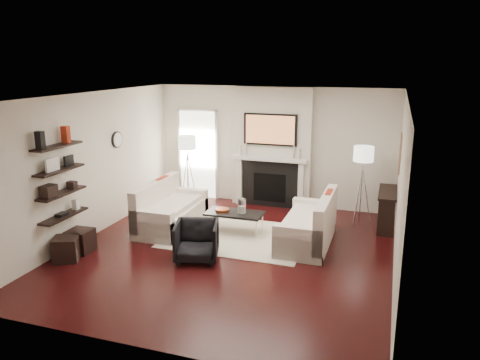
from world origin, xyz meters
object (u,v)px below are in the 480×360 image
(armchair, at_px, (197,239))
(lamp_left_shade, at_px, (187,142))
(loveseat_right_base, at_px, (306,232))
(lamp_right_shade, at_px, (364,154))
(coffee_table, at_px, (235,213))
(ottoman_near, at_px, (80,241))
(loveseat_left_base, at_px, (172,218))

(armchair, xyz_separation_m, lamp_left_shade, (-1.44, 2.85, 1.09))
(loveseat_right_base, height_order, lamp_right_shade, lamp_right_shade)
(coffee_table, distance_m, ottoman_near, 2.85)
(lamp_right_shade, bearing_deg, coffee_table, -148.81)
(loveseat_right_base, distance_m, ottoman_near, 4.03)
(ottoman_near, bearing_deg, lamp_right_shade, 34.26)
(loveseat_right_base, xyz_separation_m, ottoman_near, (-3.69, -1.62, -0.01))
(loveseat_left_base, relative_size, lamp_left_shade, 4.50)
(lamp_left_shade, distance_m, lamp_right_shade, 3.90)
(armchair, bearing_deg, lamp_left_shade, 100.17)
(loveseat_right_base, height_order, coffee_table, same)
(armchair, bearing_deg, coffee_table, 65.06)
(armchair, distance_m, lamp_right_shade, 3.84)
(coffee_table, relative_size, armchair, 1.53)
(armchair, bearing_deg, ottoman_near, 172.56)
(coffee_table, bearing_deg, loveseat_right_base, -3.57)
(coffee_table, bearing_deg, armchair, -98.22)
(ottoman_near, bearing_deg, loveseat_right_base, 23.78)
(lamp_left_shade, distance_m, ottoman_near, 3.48)
(lamp_left_shade, relative_size, lamp_right_shade, 1.00)
(loveseat_left_base, relative_size, coffee_table, 1.64)
(loveseat_right_base, xyz_separation_m, armchair, (-1.62, -1.29, 0.15))
(lamp_left_shade, relative_size, ottoman_near, 1.00)
(loveseat_left_base, distance_m, coffee_table, 1.31)
(loveseat_right_base, height_order, armchair, armchair)
(loveseat_left_base, relative_size, loveseat_right_base, 1.00)
(armchair, relative_size, ottoman_near, 1.80)
(loveseat_right_base, height_order, lamp_left_shade, lamp_left_shade)
(coffee_table, relative_size, lamp_left_shade, 2.75)
(lamp_right_shade, relative_size, ottoman_near, 1.00)
(loveseat_right_base, bearing_deg, armchair, -141.55)
(loveseat_right_base, xyz_separation_m, lamp_right_shade, (0.83, 1.45, 1.24))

